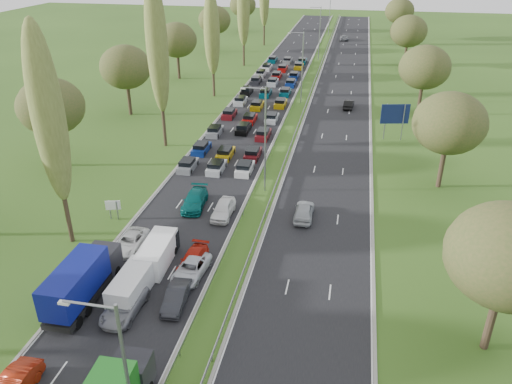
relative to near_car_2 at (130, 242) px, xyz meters
The scene contains 25 objects.
ground 52.06m from the near_car_2, 78.89° to the left, with size 260.00×260.00×0.00m, color #2F5119.
near_carriageway 53.69m from the near_car_2, 86.49° to the left, with size 10.50×215.00×0.04m, color black.
far_carriageway 56.15m from the near_car_2, 72.61° to the left, with size 10.50×215.00×0.04m, color black.
central_reservation 54.51m from the near_car_2, 79.39° to the left, with size 2.36×215.00×0.32m.
lamp_columns 50.38m from the near_car_2, 78.45° to the left, with size 0.18×140.18×12.00m.
poplar_row 41.39m from the near_car_2, 98.64° to the left, with size 2.80×127.80×22.44m.
woodland_left 38.16m from the near_car_2, 116.04° to the left, with size 8.00×166.00×11.10m.
woodland_right 48.44m from the near_car_2, 51.96° to the left, with size 8.00×153.00×11.10m.
traffic_queue_fill 48.78m from the near_car_2, 86.19° to the left, with size 9.04×65.90×0.80m.
near_car_2 is the anchor object (origin of this frame).
near_car_6 9.17m from the near_car_2, 68.93° to the right, with size 2.30×4.99×1.39m, color gray.
near_car_7 9.50m from the near_car_2, 69.01° to the left, with size 2.18×5.37×1.56m, color #055552.
near_car_8 9.89m from the near_car_2, 70.77° to the left, with size 1.66×4.13×1.41m, color #B08A0B.
near_car_9 9.64m from the near_car_2, 44.71° to the right, with size 1.50×4.29×1.41m, color black.
near_car_10 7.43m from the near_car_2, 23.37° to the right, with size 2.26×4.90×1.36m, color silver.
near_car_11 6.75m from the near_car_2, 14.02° to the right, with size 1.88×4.61×1.34m, color #AE170A.
near_car_12 10.20m from the near_car_2, 47.57° to the left, with size 1.89×4.71×1.60m, color silver.
far_car_0 17.43m from the near_car_2, 30.05° to the left, with size 1.89×4.69×1.60m, color #A6AAAF.
far_car_1 50.80m from the near_car_2, 68.83° to the left, with size 1.48×4.25×1.40m, color black.
far_car_2 112.74m from the near_car_2, 82.38° to the left, with size 2.27×4.92×1.37m, color gray.
blue_lorry 7.76m from the near_car_2, 93.03° to the right, with size 2.44×8.78×3.71m.
white_van_front 7.05m from the near_car_2, 63.72° to the right, with size 2.10×5.37×2.16m.
white_van_rear 3.84m from the near_car_2, 26.14° to the right, with size 2.18×5.56×2.24m.
info_sign 6.15m from the near_car_2, 129.28° to the left, with size 1.47×0.52×2.10m.
direction_sign 41.95m from the near_car_2, 53.44° to the left, with size 3.92×0.98×5.20m.
Camera 1 is at (13.46, -6.91, 25.58)m, focal length 35.00 mm.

